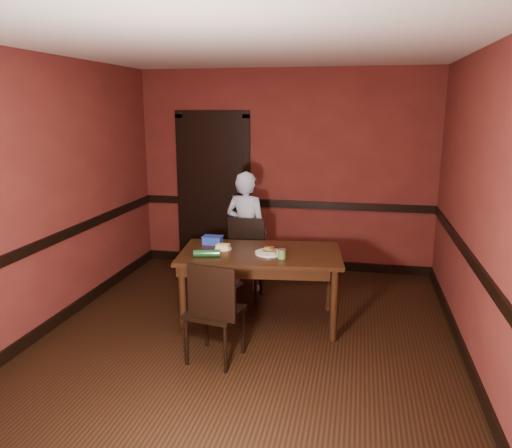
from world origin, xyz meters
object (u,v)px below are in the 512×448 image
at_px(person, 246,231).
at_px(food_tub, 213,240).
at_px(cheese_saucer, 223,247).
at_px(chair_far, 242,262).
at_px(sandwich_plate, 269,252).
at_px(dining_table, 260,287).
at_px(chair_near, 215,310).
at_px(sauce_jar, 282,254).

bearing_deg(person, food_tub, 89.52).
distance_m(person, cheese_saucer, 0.93).
relative_size(cheese_saucer, food_tub, 0.84).
relative_size(chair_far, sandwich_plate, 3.30).
distance_m(dining_table, chair_near, 0.89).
distance_m(chair_near, person, 1.82).
bearing_deg(sandwich_plate, food_tub, 160.35).
bearing_deg(cheese_saucer, chair_near, -79.50).
height_order(dining_table, sauce_jar, sauce_jar).
bearing_deg(food_tub, sauce_jar, -24.00).
bearing_deg(sauce_jar, sandwich_plate, 138.88).
xyz_separation_m(dining_table, person, (-0.36, 0.94, 0.35)).
distance_m(chair_far, person, 0.47).
bearing_deg(sauce_jar, chair_near, -125.25).
xyz_separation_m(dining_table, food_tub, (-0.56, 0.19, 0.42)).
bearing_deg(dining_table, sauce_jar, -42.29).
xyz_separation_m(person, cheese_saucer, (-0.04, -0.93, 0.05)).
bearing_deg(chair_near, chair_far, -76.46).
distance_m(dining_table, food_tub, 0.73).
xyz_separation_m(person, sauce_jar, (0.61, -1.12, 0.08)).
height_order(person, food_tub, person).
bearing_deg(dining_table, cheese_saucer, 170.48).
relative_size(chair_far, chair_near, 1.00).
distance_m(cheese_saucer, food_tub, 0.24).
height_order(sandwich_plate, food_tub, food_tub).
distance_m(dining_table, sauce_jar, 0.52).
xyz_separation_m(dining_table, chair_near, (-0.24, -0.86, 0.08)).
relative_size(chair_far, person, 0.64).
bearing_deg(person, sauce_jar, 132.94).
height_order(sandwich_plate, cheese_saucer, sandwich_plate).
bearing_deg(chair_near, dining_table, -95.44).
bearing_deg(food_tub, dining_table, -18.45).
bearing_deg(chair_near, sauce_jar, -115.24).
relative_size(dining_table, food_tub, 7.77).
bearing_deg(sandwich_plate, person, 115.01).
relative_size(sauce_jar, cheese_saucer, 0.53).
bearing_deg(person, chair_far, 110.11).
bearing_deg(sandwich_plate, chair_far, 125.07).
distance_m(sauce_jar, cheese_saucer, 0.67).
bearing_deg(sandwich_plate, chair_near, -112.35).
distance_m(dining_table, sandwich_plate, 0.41).
bearing_deg(cheese_saucer, dining_table, -2.53).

